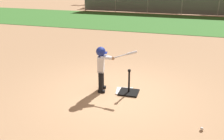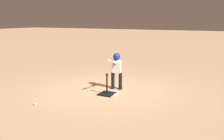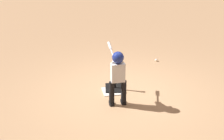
# 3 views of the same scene
# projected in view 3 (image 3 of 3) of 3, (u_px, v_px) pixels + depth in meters

# --- Properties ---
(ground_plane) EXTENTS (90.00, 90.00, 0.00)m
(ground_plane) POSITION_uv_depth(u_px,v_px,m) (125.00, 94.00, 7.16)
(ground_plane) COLOR tan
(home_plate) EXTENTS (0.51, 0.51, 0.02)m
(home_plate) POSITION_uv_depth(u_px,v_px,m) (112.00, 91.00, 7.30)
(home_plate) COLOR white
(home_plate) RESTS_ON ground_plane
(batting_tee) EXTENTS (0.50, 0.45, 0.66)m
(batting_tee) POSITION_uv_depth(u_px,v_px,m) (115.00, 86.00, 7.39)
(batting_tee) COLOR black
(batting_tee) RESTS_ON ground_plane
(batter_child) EXTENTS (1.04, 0.40, 1.21)m
(batter_child) POSITION_uv_depth(u_px,v_px,m) (117.00, 71.00, 6.47)
(batter_child) COLOR black
(batter_child) RESTS_ON ground_plane
(baseball) EXTENTS (0.07, 0.07, 0.07)m
(baseball) POSITION_uv_depth(u_px,v_px,m) (156.00, 60.00, 9.08)
(baseball) COLOR white
(baseball) RESTS_ON ground_plane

